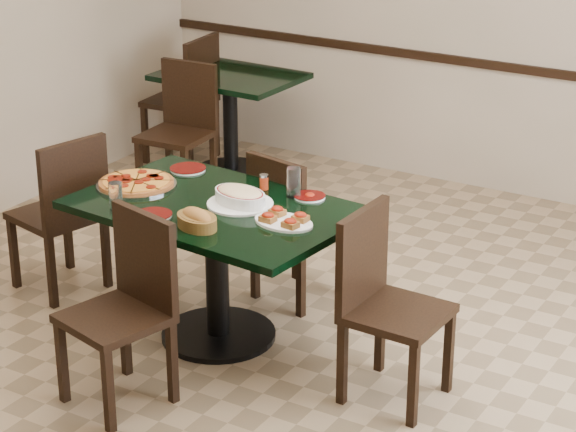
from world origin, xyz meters
The scene contains 20 objects.
floor centered at (0.00, 0.00, 0.00)m, with size 5.50×5.50×0.00m, color #896F4F.
main_table centered at (-0.23, -0.09, 0.57)m, with size 1.49×1.03×0.75m.
back_table centered at (-1.60, 2.09, 0.52)m, with size 1.00×0.74×0.75m.
chair_far centered at (-0.13, 0.47, 0.49)m, with size 0.48×0.48×0.87m.
chair_near centered at (-0.25, -0.78, 0.51)m, with size 0.52×0.52×0.91m.
chair_right centered at (0.75, -0.15, 0.52)m, with size 0.44×0.44×0.92m.
chair_left centered at (-1.27, -0.07, 0.52)m, with size 0.52×0.52×0.93m.
back_chair_near centered at (-1.65, 1.57, 0.52)m, with size 0.46×0.46×0.92m.
back_chair_left centered at (-2.00, 2.15, 0.54)m, with size 0.48×0.48×0.96m.
pepperoni_pizza centered at (-0.74, -0.08, 0.77)m, with size 0.42×0.42×0.04m.
lasagna_casserole centered at (-0.12, -0.03, 0.80)m, with size 0.34×0.34×0.09m.
bread_basket centered at (-0.14, -0.38, 0.79)m, with size 0.28×0.23×0.10m.
bruschetta_platter centered at (0.20, -0.13, 0.77)m, with size 0.34×0.25×0.05m.
side_plate_near centered at (-0.40, -0.38, 0.76)m, with size 0.19×0.19×0.02m.
side_plate_far_r centered at (0.13, 0.24, 0.76)m, with size 0.16×0.16×0.03m.
side_plate_far_l centered at (-0.65, 0.26, 0.76)m, with size 0.20×0.20×0.02m.
napkin_setting centered at (-0.40, -0.45, 0.75)m, with size 0.18×0.18×0.01m.
water_glass_a centered at (0.05, 0.21, 0.83)m, with size 0.07×0.07×0.16m, color white.
water_glass_b centered at (-0.61, -0.41, 0.82)m, with size 0.07×0.07×0.15m, color white.
pepper_shaker centered at (-0.14, 0.23, 0.79)m, with size 0.05×0.05×0.08m.
Camera 1 is at (2.80, -4.41, 2.82)m, focal length 70.00 mm.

